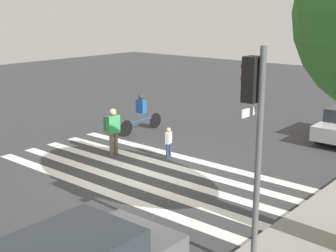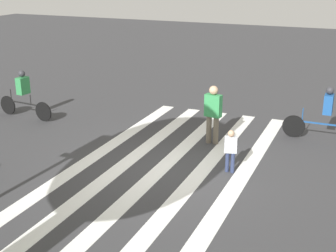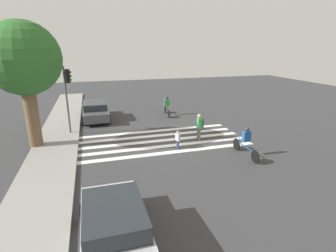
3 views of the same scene
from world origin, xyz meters
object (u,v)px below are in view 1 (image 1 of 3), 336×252
object	(u,v)px
traffic_light	(254,118)
pedestrian_adult_blue_shirt	(169,141)
cyclist_near_curb	(141,112)
pedestrian_adult_yellow_jacket	(112,128)

from	to	relation	value
traffic_light	pedestrian_adult_blue_shirt	xyz separation A→B (m)	(-4.45, -5.84, -2.49)
traffic_light	cyclist_near_curb	size ratio (longest dim) A/B	1.82
pedestrian_adult_yellow_jacket	pedestrian_adult_blue_shirt	size ratio (longest dim) A/B	1.55
pedestrian_adult_yellow_jacket	cyclist_near_curb	bearing A→B (deg)	-145.66
traffic_light	cyclist_near_curb	distance (m)	11.22
pedestrian_adult_yellow_jacket	cyclist_near_curb	xyz separation A→B (m)	(-2.93, -1.38, -0.12)
traffic_light	cyclist_near_curb	xyz separation A→B (m)	(-6.36, -8.96, -2.24)
traffic_light	cyclist_near_curb	bearing A→B (deg)	-125.38
pedestrian_adult_yellow_jacket	cyclist_near_curb	distance (m)	3.24
traffic_light	pedestrian_adult_blue_shirt	distance (m)	7.75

